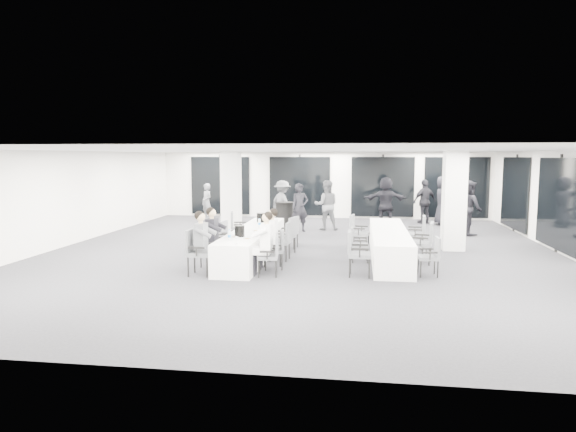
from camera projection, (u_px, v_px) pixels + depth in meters
name	position (u px, v px, depth m)	size (l,w,h in m)	color
room	(336.00, 199.00, 14.99)	(14.04, 16.04, 2.84)	#24252A
column_left	(231.00, 192.00, 17.55)	(0.60, 0.60, 2.80)	silver
column_right	(454.00, 201.00, 14.41)	(0.60, 0.60, 2.80)	silver
banquet_table_main	(253.00, 243.00, 13.40)	(0.90, 5.00, 0.75)	white
banquet_table_side	(389.00, 244.00, 13.30)	(0.90, 5.00, 0.75)	white
cocktail_table	(284.00, 216.00, 18.54)	(0.71, 0.71, 0.98)	black
chair_main_left_near	(196.00, 249.00, 11.43)	(0.52, 0.59, 1.02)	#4F5156
chair_main_left_second	(209.00, 246.00, 12.30)	(0.53, 0.56, 0.89)	#4F5156
chair_main_left_mid	(220.00, 239.00, 13.28)	(0.48, 0.53, 0.91)	#4F5156
chair_main_left_fourth	(228.00, 235.00, 14.12)	(0.50, 0.53, 0.87)	#4F5156
chair_main_left_far	(237.00, 226.00, 15.16)	(0.61, 0.64, 1.01)	#4F5156
chair_main_right_near	(271.00, 253.00, 11.34)	(0.51, 0.55, 0.90)	#4F5156
chair_main_right_second	(276.00, 247.00, 12.06)	(0.56, 0.58, 0.91)	#4F5156
chair_main_right_mid	(283.00, 239.00, 13.03)	(0.53, 0.58, 0.98)	#4F5156
chair_main_right_fourth	(288.00, 233.00, 13.89)	(0.61, 0.64, 1.01)	#4F5156
chair_main_right_far	(292.00, 230.00, 14.74)	(0.52, 0.56, 0.92)	#4F5156
chair_side_left_near	(356.00, 250.00, 11.33)	(0.51, 0.58, 1.00)	#4F5156
chair_side_left_mid	(357.00, 242.00, 12.86)	(0.47, 0.52, 0.88)	#4F5156
chair_side_left_far	(357.00, 230.00, 14.41)	(0.58, 0.62, 1.00)	#4F5156
chair_side_right_near	(432.00, 254.00, 11.35)	(0.46, 0.51, 0.87)	#4F5156
chair_side_right_mid	(425.00, 240.00, 12.64)	(0.61, 0.65, 1.04)	#4F5156
chair_side_right_far	(418.00, 231.00, 14.10)	(0.56, 0.61, 1.02)	#4F5156
seated_guest_a	(204.00, 239.00, 11.38)	(0.50, 0.38, 1.44)	#56585D
seated_guest_b	(215.00, 233.00, 12.23)	(0.50, 0.38, 1.44)	black
seated_guest_c	(264.00, 240.00, 11.32)	(0.50, 0.38, 1.44)	white
seated_guest_d	(270.00, 235.00, 12.03)	(0.50, 0.38, 1.44)	white
standing_guest_a	(300.00, 204.00, 17.92)	(0.70, 0.56, 1.91)	black
standing_guest_b	(326.00, 202.00, 18.35)	(0.97, 0.59, 2.02)	#56585D
standing_guest_c	(282.00, 200.00, 19.62)	(1.25, 0.64, 1.94)	#56585D
standing_guest_d	(425.00, 199.00, 20.07)	(1.16, 0.65, 1.97)	black
standing_guest_e	(443.00, 197.00, 19.63)	(1.03, 0.63, 2.14)	black
standing_guest_f	(386.00, 197.00, 20.11)	(1.91, 0.73, 2.08)	black
standing_guest_g	(207.00, 200.00, 20.93)	(0.63, 0.51, 1.73)	#56585D
standing_guest_h	(470.00, 204.00, 17.14)	(1.00, 0.61, 2.08)	black
ice_bucket_near	(240.00, 231.00, 12.13)	(0.23, 0.23, 0.27)	black
ice_bucket_far	(261.00, 218.00, 14.77)	(0.23, 0.23, 0.26)	black
water_bottle_a	(229.00, 235.00, 11.64)	(0.07, 0.07, 0.23)	silver
water_bottle_b	(259.00, 223.00, 13.79)	(0.07, 0.07, 0.22)	silver
water_bottle_c	(269.00, 217.00, 15.22)	(0.07, 0.07, 0.21)	silver
plate_a	(235.00, 237.00, 12.03)	(0.20, 0.20, 0.03)	white
plate_b	(247.00, 239.00, 11.77)	(0.18, 0.18, 0.03)	white
plate_c	(256.00, 231.00, 13.01)	(0.19, 0.19, 0.03)	white
wine_glass	(236.00, 238.00, 11.10)	(0.07, 0.07, 0.18)	silver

